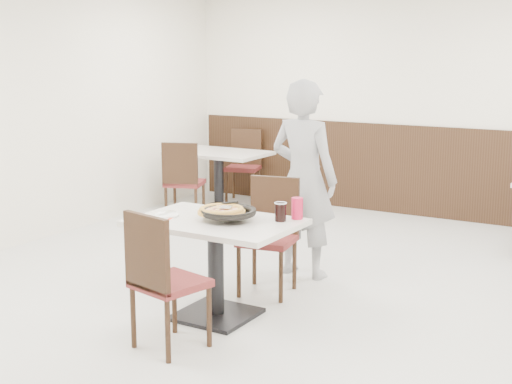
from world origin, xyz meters
The scene contains 20 objects.
floor centered at (0.00, 0.00, 0.00)m, with size 7.00×7.00×0.00m, color #A4A5A0.
wall_back centered at (0.00, 3.50, 1.40)m, with size 6.00×0.04×2.80m, color white.
wall_left centered at (-3.00, 0.00, 1.40)m, with size 0.04×7.00×2.80m, color white.
wainscot_back centered at (0.00, 3.48, 0.55)m, with size 5.90×0.03×1.10m, color black.
main_table centered at (-0.10, -0.60, 0.38)m, with size 1.20×0.80×0.75m, color beige, non-canonical shape.
chair_near centered at (-0.05, -1.22, 0.47)m, with size 0.42×0.42×0.95m, color black, non-canonical shape.
chair_far centered at (-0.04, 0.06, 0.47)m, with size 0.42×0.42×0.95m, color black, non-canonical shape.
trivet centered at (0.00, -0.51, 0.77)m, with size 0.13×0.13×0.04m, color black.
pizza_pan centered at (-0.01, -0.57, 0.79)m, with size 0.34×0.34×0.01m, color black.
pizza centered at (-0.07, -0.57, 0.81)m, with size 0.35×0.35×0.02m, color gold.
pizza_server centered at (-0.05, -0.54, 0.84)m, with size 0.08×0.11×0.00m, color silver.
napkin centered at (-0.48, -0.74, 0.75)m, with size 0.18×0.18×0.00m, color white.
side_plate centered at (-0.48, -0.69, 0.76)m, with size 0.18×0.18×0.01m, color white.
fork centered at (-0.50, -0.68, 0.77)m, with size 0.02×0.18×0.00m, color silver.
cola_glass centered at (0.33, -0.38, 0.81)m, with size 0.08×0.08×0.13m, color black.
red_cup centered at (0.40, -0.26, 0.83)m, with size 0.09×0.09×0.16m, color #BC1338.
diner_person centered at (-0.02, 0.66, 0.87)m, with size 0.64×0.42×1.74m, color #9E9FA3.
bg_table_left centered at (-2.13, 2.48, 0.38)m, with size 1.20×0.80×0.75m, color beige, non-canonical shape.
bg_chair_left_near centered at (-2.18, 1.83, 0.47)m, with size 0.42×0.42×0.95m, color black, non-canonical shape.
bg_chair_left_far centered at (-2.16, 3.12, 0.47)m, with size 0.42×0.42×0.95m, color black, non-canonical shape.
Camera 1 is at (2.76, -4.83, 1.96)m, focal length 50.00 mm.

